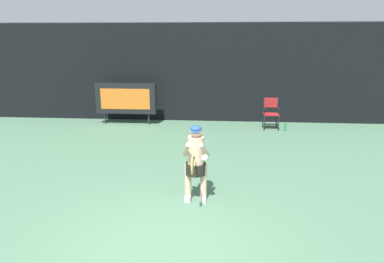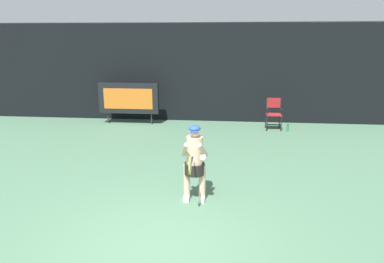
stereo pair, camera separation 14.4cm
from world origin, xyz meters
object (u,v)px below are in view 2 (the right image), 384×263
Objects in this scene: umpire_chair at (274,112)px; tennis_player at (195,160)px; water_bottle at (288,128)px; scoreboard at (129,98)px; tennis_racket at (190,165)px.

tennis_player is (-2.22, -5.69, 0.20)m from umpire_chair.
scoreboard is at bearing 174.14° from water_bottle.
tennis_racket is (-2.24, -6.33, 0.33)m from umpire_chair.
umpire_chair is at bearing -3.34° from scoreboard.
umpire_chair is 6.73m from tennis_racket.
tennis_racket reaches higher than water_bottle.
scoreboard reaches higher than umpire_chair.
umpire_chair is 6.11m from tennis_player.
tennis_player reaches higher than water_bottle.
tennis_racket is at bearing -109.44° from umpire_chair.
water_bottle is at bearing -30.86° from umpire_chair.
water_bottle is 0.18× the size of tennis_player.
tennis_player is at bearing -116.40° from water_bottle.
umpire_chair is at bearing 149.14° from water_bottle.
tennis_racket is (-0.01, -0.65, 0.13)m from tennis_player.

